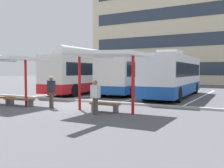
# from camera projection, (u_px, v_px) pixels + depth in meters

# --- Properties ---
(ground_plane) EXTENTS (160.00, 160.00, 0.00)m
(ground_plane) POSITION_uv_depth(u_px,v_px,m) (64.00, 106.00, 14.55)
(ground_plane) COLOR #515156
(terminal_building) EXTENTS (32.66, 11.12, 20.10)m
(terminal_building) POSITION_uv_depth(u_px,v_px,m) (191.00, 32.00, 43.49)
(terminal_building) COLOR beige
(terminal_building) RESTS_ON ground
(coach_bus_0) EXTENTS (3.11, 12.55, 3.58)m
(coach_bus_0) POSITION_uv_depth(u_px,v_px,m) (92.00, 75.00, 24.30)
(coach_bus_0) COLOR silver
(coach_bus_0) RESTS_ON ground
(coach_bus_1) EXTENTS (3.30, 10.24, 3.60)m
(coach_bus_1) POSITION_uv_depth(u_px,v_px,m) (132.00, 75.00, 22.95)
(coach_bus_1) COLOR silver
(coach_bus_1) RESTS_ON ground
(coach_bus_2) EXTENTS (2.85, 10.39, 3.47)m
(coach_bus_2) POSITION_uv_depth(u_px,v_px,m) (174.00, 76.00, 19.76)
(coach_bus_2) COLOR silver
(coach_bus_2) RESTS_ON ground
(lane_stripe_0) EXTENTS (0.16, 14.00, 0.01)m
(lane_stripe_0) POSITION_uv_depth(u_px,v_px,m) (80.00, 91.00, 25.90)
(lane_stripe_0) COLOR white
(lane_stripe_0) RESTS_ON ground
(lane_stripe_1) EXTENTS (0.16, 14.00, 0.01)m
(lane_stripe_1) POSITION_uv_depth(u_px,v_px,m) (114.00, 92.00, 23.99)
(lane_stripe_1) COLOR white
(lane_stripe_1) RESTS_ON ground
(lane_stripe_2) EXTENTS (0.16, 14.00, 0.01)m
(lane_stripe_2) POSITION_uv_depth(u_px,v_px,m) (154.00, 94.00, 22.08)
(lane_stripe_2) COLOR white
(lane_stripe_2) RESTS_ON ground
(lane_stripe_3) EXTENTS (0.16, 14.00, 0.01)m
(lane_stripe_3) POSITION_uv_depth(u_px,v_px,m) (202.00, 96.00, 20.17)
(lane_stripe_3) COLOR white
(lane_stripe_3) RESTS_ON ground
(waiting_shelter_0) EXTENTS (3.73, 4.82, 2.89)m
(waiting_shelter_0) POSITION_uv_depth(u_px,v_px,m) (5.00, 59.00, 14.66)
(waiting_shelter_0) COLOR red
(waiting_shelter_0) RESTS_ON ground
(bench_0) EXTENTS (2.02, 0.57, 0.45)m
(bench_0) POSITION_uv_depth(u_px,v_px,m) (1.00, 98.00, 15.54)
(bench_0) COLOR brown
(bench_0) RESTS_ON ground
(bench_1) EXTENTS (1.99, 0.57, 0.45)m
(bench_1) POSITION_uv_depth(u_px,v_px,m) (19.00, 100.00, 14.51)
(bench_1) COLOR brown
(bench_1) RESTS_ON ground
(waiting_shelter_1) EXTENTS (3.99, 4.74, 2.96)m
(waiting_shelter_1) POSITION_uv_depth(u_px,v_px,m) (102.00, 55.00, 12.03)
(waiting_shelter_1) COLOR red
(waiting_shelter_1) RESTS_ON ground
(bench_2) EXTENTS (1.54, 0.45, 0.45)m
(bench_2) POSITION_uv_depth(u_px,v_px,m) (105.00, 105.00, 12.39)
(bench_2) COLOR brown
(bench_2) RESTS_ON ground
(platform_kerb) EXTENTS (44.00, 0.24, 0.12)m
(platform_kerb) POSITION_uv_depth(u_px,v_px,m) (87.00, 101.00, 16.59)
(platform_kerb) COLOR #ADADA8
(platform_kerb) RESTS_ON ground
(waiting_passenger_1) EXTENTS (0.49, 0.33, 1.56)m
(waiting_passenger_1) POSITION_uv_depth(u_px,v_px,m) (95.00, 95.00, 11.65)
(waiting_passenger_1) COLOR brown
(waiting_passenger_1) RESTS_ON ground
(waiting_passenger_2) EXTENTS (0.54, 0.35, 1.71)m
(waiting_passenger_2) POSITION_uv_depth(u_px,v_px,m) (51.00, 90.00, 13.72)
(waiting_passenger_2) COLOR brown
(waiting_passenger_2) RESTS_ON ground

